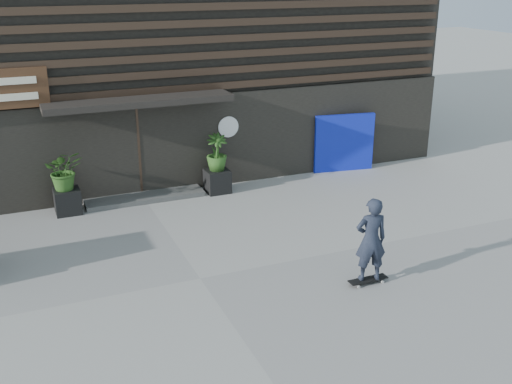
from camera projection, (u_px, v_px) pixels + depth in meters
name	position (u px, v px, depth m)	size (l,w,h in m)	color
ground	(200.00, 278.00, 11.63)	(80.00, 80.00, 0.00)	#9A9892
entrance_step	(145.00, 197.00, 15.59)	(3.00, 0.80, 0.12)	#454542
planter_pot_left	(68.00, 201.00, 14.65)	(0.60, 0.60, 0.60)	black
bamboo_left	(64.00, 170.00, 14.38)	(0.86, 0.75, 0.96)	#2D591E
planter_pot_right	(217.00, 181.00, 16.03)	(0.60, 0.60, 0.60)	black
bamboo_right	(217.00, 152.00, 15.76)	(0.54, 0.54, 0.96)	#2D591E
blue_tarp	(344.00, 143.00, 17.54)	(1.77, 0.12, 1.66)	#0D1AB0
building	(97.00, 22.00, 18.87)	(18.00, 11.00, 8.00)	black
skateboarder	(371.00, 240.00, 11.14)	(0.78, 0.50, 1.70)	black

